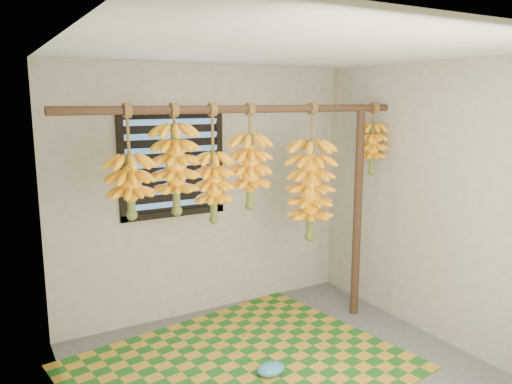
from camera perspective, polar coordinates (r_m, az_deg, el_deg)
floor at (r=4.02m, az=4.16°, el=-20.70°), size 3.00×3.00×0.01m
ceiling at (r=3.45m, az=4.71°, el=15.98°), size 3.00×3.00×0.01m
wall_back at (r=4.84m, az=-5.62°, el=0.04°), size 3.00×0.01×2.40m
wall_left at (r=3.00m, az=-20.32°, el=-7.08°), size 0.01×3.00×2.40m
wall_right at (r=4.55m, az=20.34°, el=-1.24°), size 0.01×3.00×2.40m
window at (r=4.63m, az=-9.50°, el=3.24°), size 1.00×0.04×1.00m
hanging_pole at (r=4.03m, az=-1.07°, el=9.46°), size 3.00×0.06×0.06m
support_post at (r=4.85m, az=11.52°, el=-2.51°), size 0.08×0.08×2.00m
woven_mat at (r=4.16m, az=-1.72°, el=-19.35°), size 2.72×2.31×0.01m
plastic_bag at (r=4.02m, az=1.71°, el=-19.58°), size 0.23×0.17×0.09m
banana_bunch_a at (r=3.72m, az=-14.16°, el=0.67°), size 0.33×0.33×0.83m
banana_bunch_b at (r=3.81m, az=-9.17°, el=2.60°), size 0.35×0.35×0.84m
banana_bunch_c at (r=3.96m, az=-4.89°, el=0.59°), size 0.29×0.29×0.94m
banana_bunch_d at (r=4.09m, az=-0.71°, el=2.43°), size 0.33×0.33×0.86m
banana_bunch_e at (r=4.45m, az=6.24°, el=0.23°), size 0.41×0.41×1.21m
banana_bunch_f at (r=4.85m, az=13.13°, el=4.91°), size 0.28×0.28×0.67m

